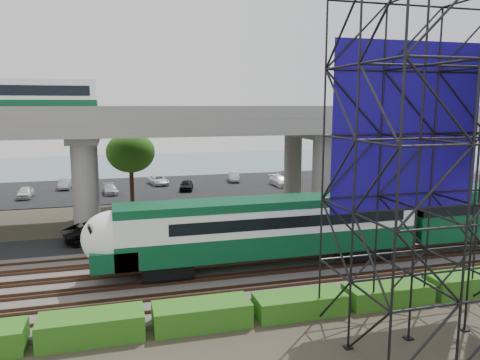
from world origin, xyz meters
name	(u,v)px	position (x,y,z in m)	size (l,w,h in m)	color
ground	(256,284)	(0.00, 0.00, 0.00)	(140.00, 140.00, 0.00)	#474233
ballast_bed	(246,271)	(0.00, 2.00, 0.10)	(90.00, 12.00, 0.20)	slate
service_road	(217,236)	(0.00, 10.50, 0.04)	(90.00, 5.00, 0.08)	black
parking_lot	(177,187)	(0.00, 34.00, 0.04)	(90.00, 18.00, 0.08)	black
harbor_water	(160,166)	(0.00, 56.00, 0.01)	(140.00, 40.00, 0.03)	slate
rail_tracks	(246,268)	(0.00, 2.00, 0.28)	(90.00, 9.52, 0.16)	#472D1E
commuter_train	(302,224)	(3.68, 2.00, 2.88)	(29.30, 3.06, 4.30)	black
overpass	(191,130)	(-1.08, 16.00, 8.21)	(80.00, 12.00, 12.40)	#9E9B93
scaffold_tower	(448,173)	(6.23, -7.98, 7.47)	(9.36, 6.36, 15.00)	black
hedge_strip	(300,303)	(1.01, -4.30, 0.56)	(34.60, 1.80, 1.20)	#2C6316
trees	(150,161)	(-4.67, 16.17, 5.57)	(40.94, 16.94, 7.69)	#382314
suv	(100,231)	(-8.93, 11.45, 0.86)	(2.57, 5.58, 1.55)	black
parked_cars	(186,182)	(1.07, 33.61, 0.69)	(35.47, 9.49, 1.29)	silver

